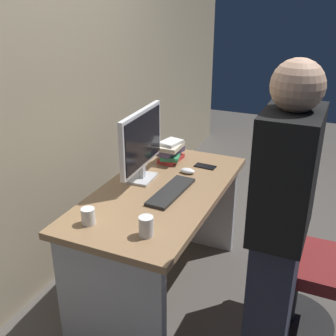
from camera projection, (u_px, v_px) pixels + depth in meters
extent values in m
plane|color=#4C4742|center=(161.00, 288.00, 2.83)|extent=(9.00, 9.00, 0.00)
cube|color=tan|center=(44.00, 57.00, 2.52)|extent=(6.40, 0.10, 3.00)
cube|color=#93704C|center=(161.00, 192.00, 2.54)|extent=(1.40, 0.71, 0.04)
cube|color=#B2B2B7|center=(110.00, 307.00, 2.15)|extent=(0.06, 0.63, 0.72)
cube|color=#B2B2B7|center=(195.00, 202.00, 3.22)|extent=(0.06, 0.63, 0.72)
cylinder|color=black|center=(289.00, 320.00, 2.53)|extent=(0.52, 0.52, 0.03)
cylinder|color=black|center=(293.00, 293.00, 2.45)|extent=(0.05, 0.05, 0.39)
cube|color=maroon|center=(298.00, 260.00, 2.35)|extent=(0.44, 0.44, 0.08)
cube|color=maroon|center=(270.00, 214.00, 2.32)|extent=(0.40, 0.06, 0.44)
cube|color=#262838|center=(270.00, 304.00, 2.08)|extent=(0.34, 0.20, 0.85)
cube|color=black|center=(286.00, 175.00, 1.80)|extent=(0.40, 0.24, 0.58)
sphere|color=tan|center=(298.00, 86.00, 1.64)|extent=(0.22, 0.22, 0.22)
cube|color=silver|center=(142.00, 178.00, 2.65)|extent=(0.21, 0.15, 0.02)
cube|color=silver|center=(142.00, 171.00, 2.64)|extent=(0.04, 0.03, 0.08)
cube|color=silver|center=(141.00, 139.00, 2.55)|extent=(0.54, 0.05, 0.36)
cube|color=black|center=(144.00, 139.00, 2.54)|extent=(0.50, 0.03, 0.32)
cube|color=#262626|center=(171.00, 192.00, 2.47)|extent=(0.44, 0.15, 0.02)
ellipsoid|color=white|center=(187.00, 171.00, 2.74)|extent=(0.06, 0.10, 0.03)
cylinder|color=silver|center=(146.00, 226.00, 2.03)|extent=(0.07, 0.07, 0.10)
cylinder|color=white|center=(88.00, 216.00, 2.14)|extent=(0.07, 0.07, 0.09)
cube|color=red|center=(171.00, 159.00, 2.94)|extent=(0.21, 0.13, 0.03)
cube|color=#338C59|center=(171.00, 156.00, 2.92)|extent=(0.21, 0.17, 0.03)
cube|color=#594C72|center=(170.00, 151.00, 2.92)|extent=(0.22, 0.15, 0.04)
cube|color=beige|center=(171.00, 147.00, 2.89)|extent=(0.20, 0.14, 0.03)
cube|color=white|center=(171.00, 143.00, 2.89)|extent=(0.18, 0.15, 0.02)
cube|color=black|center=(205.00, 166.00, 2.84)|extent=(0.08, 0.15, 0.01)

